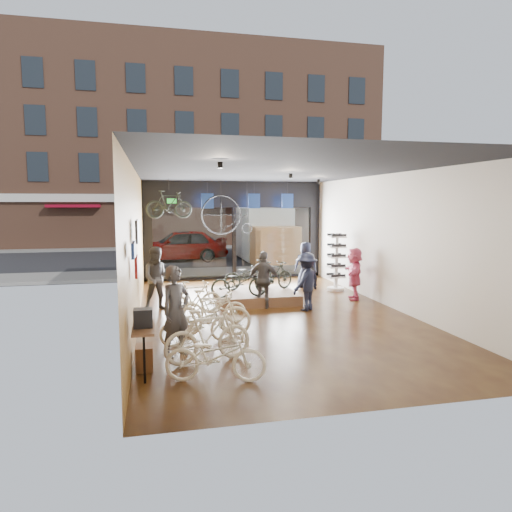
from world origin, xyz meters
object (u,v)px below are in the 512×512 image
object	(u,v)px
floor_bike_4	(214,307)
customer_2	(264,280)
floor_bike_1	(208,335)
customer_3	(306,282)
display_bike_mid	(274,276)
hung_bike	(169,204)
customer_4	(306,265)
floor_bike_3	(212,313)
customer_1	(158,278)
display_platform	(256,297)
display_bike_left	(239,282)
street_car	(180,245)
floor_bike_0	(215,356)
display_bike_right	(248,275)
customer_5	(354,274)
penny_farthing	(229,216)
customer_0	(176,311)
floor_bike_5	(194,298)
box_truck	(265,235)
floor_bike_2	(198,324)
sunglasses_rack	(336,262)

from	to	relation	value
floor_bike_4	customer_2	size ratio (longest dim) A/B	0.98
floor_bike_1	customer_3	bearing A→B (deg)	-54.05
display_bike_mid	customer_3	xyz separation A→B (m)	(0.54, -1.50, 0.05)
floor_bike_1	hung_bike	world-z (taller)	hung_bike
floor_bike_4	customer_2	world-z (taller)	customer_2
customer_4	floor_bike_3	bearing A→B (deg)	65.22
floor_bike_4	customer_1	xyz separation A→B (m)	(-1.33, 1.81, 0.47)
customer_3	floor_bike_1	bearing A→B (deg)	12.34
customer_1	customer_4	bearing A→B (deg)	21.07
floor_bike_1	display_bike_mid	size ratio (longest dim) A/B	1.12
customer_2	floor_bike_1	bearing A→B (deg)	93.46
display_platform	customer_3	world-z (taller)	customer_3
floor_bike_3	display_bike_left	world-z (taller)	display_bike_left
street_car	customer_1	size ratio (longest dim) A/B	2.71
display_platform	display_bike_left	size ratio (longest dim) A/B	1.45
floor_bike_0	display_bike_left	distance (m)	5.45
display_bike_right	customer_2	world-z (taller)	customer_2
customer_5	penny_farthing	bearing A→B (deg)	-117.04
street_car	display_bike_mid	distance (m)	10.62
floor_bike_0	customer_3	bearing A→B (deg)	-20.72
floor_bike_4	customer_0	distance (m)	2.49
floor_bike_3	floor_bike_5	distance (m)	2.03
customer_2	customer_3	bearing A→B (deg)	-175.62
customer_2	customer_4	bearing A→B (deg)	-97.88
box_truck	hung_bike	xyz separation A→B (m)	(-5.03, -6.80, 1.57)
floor_bike_5	display_bike_left	bearing A→B (deg)	-77.38
customer_0	customer_2	world-z (taller)	customer_0
floor_bike_1	hung_bike	size ratio (longest dim) A/B	1.07
floor_bike_4	floor_bike_1	bearing A→B (deg)	176.81
floor_bike_5	customer_2	world-z (taller)	customer_2
customer_1	floor_bike_2	bearing A→B (deg)	-80.43
display_platform	hung_bike	xyz separation A→B (m)	(-2.43, 2.72, 2.78)
street_car	sunglasses_rack	distance (m)	10.44
floor_bike_5	display_platform	distance (m)	2.35
box_truck	floor_bike_2	distance (m)	14.12
box_truck	customer_5	bearing A→B (deg)	-87.29
floor_bike_0	floor_bike_2	xyz separation A→B (m)	(-0.09, 2.13, -0.01)
floor_bike_3	customer_4	bearing A→B (deg)	-26.71
customer_1	customer_2	world-z (taller)	customer_1
floor_bike_5	display_bike_mid	xyz separation A→B (m)	(2.55, 1.41, 0.29)
floor_bike_1	customer_3	xyz separation A→B (m)	(3.14, 3.57, 0.30)
display_bike_mid	customer_2	xyz separation A→B (m)	(-0.55, -0.97, 0.06)
floor_bike_4	customer_3	size ratio (longest dim) A/B	0.98
customer_1	sunglasses_rack	world-z (taller)	sunglasses_rack
floor_bike_5	customer_2	xyz separation A→B (m)	(2.00, 0.43, 0.35)
display_bike_right	penny_farthing	bearing A→B (deg)	-11.44
display_platform	customer_5	xyz separation A→B (m)	(3.06, -0.26, 0.65)
box_truck	customer_4	xyz separation A→B (m)	(-0.36, -7.54, -0.55)
customer_2	customer_3	xyz separation A→B (m)	(1.08, -0.52, -0.00)
display_bike_left	customer_2	distance (m)	0.70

